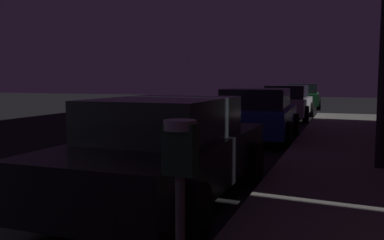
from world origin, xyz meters
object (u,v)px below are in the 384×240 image
at_px(parking_meter, 180,174).
at_px(car_silver, 287,102).
at_px(car_black, 167,150).
at_px(car_blue, 257,114).
at_px(car_green, 303,96).

distance_m(parking_meter, car_silver, 16.01).
height_order(car_black, car_blue, same).
height_order(parking_meter, car_green, parking_meter).
distance_m(car_silver, car_green, 7.00).
xyz_separation_m(parking_meter, car_silver, (-1.41, 15.94, -0.42)).
relative_size(parking_meter, car_black, 0.29).
height_order(car_silver, car_green, same).
bearing_deg(car_black, parking_meter, -65.15).
bearing_deg(parking_meter, car_green, 93.52).
xyz_separation_m(parking_meter, car_black, (-1.41, 3.04, -0.43)).
distance_m(car_black, car_blue, 6.31).
xyz_separation_m(parking_meter, car_green, (-1.41, 22.94, -0.42)).
distance_m(parking_meter, car_blue, 9.46).
relative_size(car_blue, car_green, 0.98).
bearing_deg(parking_meter, car_black, 114.85).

